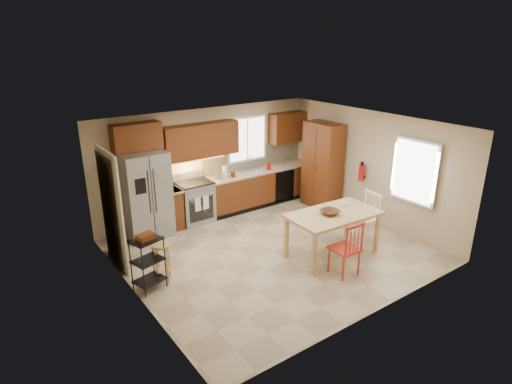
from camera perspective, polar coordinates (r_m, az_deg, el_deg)
The scene contains 33 objects.
floor at distance 8.55m, azimuth 2.21°, elevation -7.85°, with size 5.50×5.50×0.00m, color tan.
ceiling at distance 7.71m, azimuth 2.46°, elevation 8.80°, with size 5.50×5.00×0.02m, color silver.
wall_back at distance 10.04m, azimuth -6.46°, elevation 4.02°, with size 5.50×0.02×2.50m, color #CCB793.
wall_front at distance 6.42m, azimuth 16.20°, elevation -6.20°, with size 5.50×0.02×2.50m, color #CCB793.
wall_left at distance 6.83m, azimuth -16.29°, elevation -4.57°, with size 0.02×5.00×2.50m, color #CCB793.
wall_right at distance 9.89m, azimuth 15.05°, elevation 3.21°, with size 0.02×5.00×2.50m, color #CCB793.
refrigerator at distance 9.14m, azimuth -14.51°, elevation -0.37°, with size 0.92×0.75×1.82m, color gray.
range_stove at distance 9.78m, azimuth -8.18°, elevation -1.38°, with size 0.76×0.63×0.92m, color gray.
base_cabinet_narrow at distance 9.58m, azimuth -11.12°, elevation -2.10°, with size 0.30×0.60×0.90m, color #602C11.
base_cabinet_run at distance 10.70m, azimuth 0.52°, elevation 0.68°, with size 2.92×0.60×0.90m, color #602C11.
dishwasher at distance 10.81m, azimuth 3.83°, elevation 0.84°, with size 0.60×0.02×0.78m, color black.
backsplash at distance 10.70m, azimuth -0.36°, elevation 4.75°, with size 2.92×0.03×0.55m, color beige.
upper_over_fridge at distance 9.00m, azimuth -15.65°, elevation 7.11°, with size 1.00×0.35×0.55m, color #5B290F.
upper_left_block at distance 9.63m, azimuth -7.38°, elevation 6.83°, with size 1.80×0.35×0.75m, color #5B290F.
upper_right_block at distance 11.00m, azimuth 4.25°, elevation 8.60°, with size 1.00×0.35×0.75m, color #5B290F.
window_back at distance 10.48m, azimuth -1.21°, elevation 7.09°, with size 1.12×0.04×1.12m, color white.
sink at distance 10.47m, azimuth -0.31°, elevation 2.60°, with size 0.62×0.46×0.16m, color gray.
undercab_glow at distance 9.57m, azimuth -8.78°, elevation 4.24°, with size 1.60×0.30×0.01m, color #FFBF66.
soap_bottle at distance 10.56m, azimuth 1.69°, elevation 3.52°, with size 0.09×0.09×0.19m, color red.
paper_towel at distance 9.93m, azimuth -4.16°, elevation 2.65°, with size 0.12×0.12×0.28m, color white.
canister_steel at distance 9.84m, azimuth -5.14°, elevation 2.17°, with size 0.11×0.11×0.18m, color gray.
canister_wood at distance 10.02m, azimuth -3.09°, elevation 2.43°, with size 0.10×0.10×0.14m, color #523016.
pantry at distance 10.49m, azimuth 8.82°, elevation 3.49°, with size 0.50×0.95×2.10m, color #602C11.
fire_extinguisher at distance 9.94m, azimuth 13.87°, elevation 2.49°, with size 0.12×0.12×0.36m, color red.
window_right at distance 9.13m, azimuth 20.37°, elevation 2.55°, with size 0.04×1.02×1.32m, color white.
doorway at distance 8.08m, azimuth -18.79°, elevation -2.50°, with size 0.04×0.95×2.10m, color #8C7A59.
dining_table at distance 8.38m, azimuth 10.13°, elevation -5.54°, with size 1.74×0.98×0.85m, color tan, non-canonical shape.
chair_red at distance 7.72m, azimuth 11.76°, elevation -7.29°, with size 0.48×0.48×1.02m, color #B22C1B, non-canonical shape.
chair_white at distance 9.03m, azimuth 14.19°, elevation -3.33°, with size 0.48×0.48×1.02m, color white, non-canonical shape.
table_bowl at distance 8.14m, azimuth 9.77°, elevation -2.99°, with size 0.35×0.35×0.09m, color #523016.
table_jar at distance 8.52m, azimuth 11.60°, elevation -1.78°, with size 0.14×0.14×0.17m, color white.
bar_stool at distance 7.62m, azimuth -12.32°, elevation -9.10°, with size 0.34×0.34×0.70m, color tan, non-canonical shape.
utility_cart at distance 7.37m, azimuth -14.19°, elevation -9.19°, with size 0.48×0.37×0.96m, color black, non-canonical shape.
Camera 1 is at (-4.66, -5.95, 4.01)m, focal length 30.00 mm.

